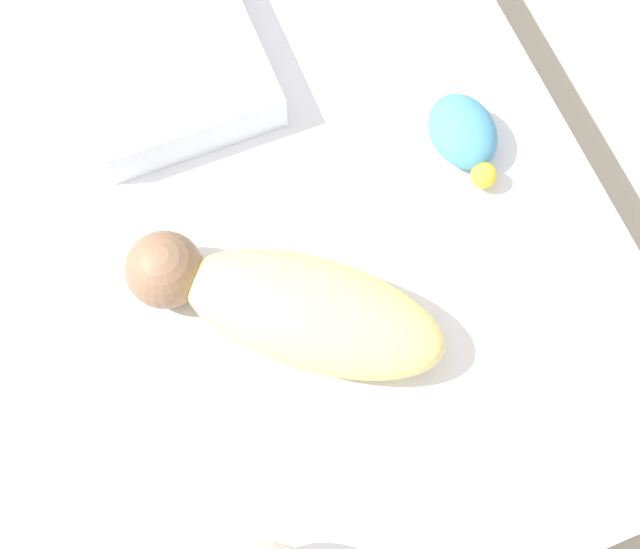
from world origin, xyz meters
TOP-DOWN VIEW (x-y plane):
  - ground_plane at (0.00, 0.00)m, footprint 12.00×12.00m
  - bed_mattress at (0.00, 0.00)m, footprint 1.19×0.96m
  - swaddled_baby at (0.09, -0.10)m, footprint 0.42×0.47m
  - pillow at (-0.42, -0.14)m, footprint 0.36×0.32m
  - turtle_plush at (-0.09, 0.29)m, footprint 0.18×0.11m

SIDE VIEW (x-z plane):
  - ground_plane at x=0.00m, z-range 0.00..0.00m
  - bed_mattress at x=0.00m, z-range 0.00..0.19m
  - turtle_plush at x=-0.09m, z-range 0.19..0.27m
  - pillow at x=-0.42m, z-range 0.19..0.27m
  - swaddled_baby at x=0.09m, z-range 0.19..0.32m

